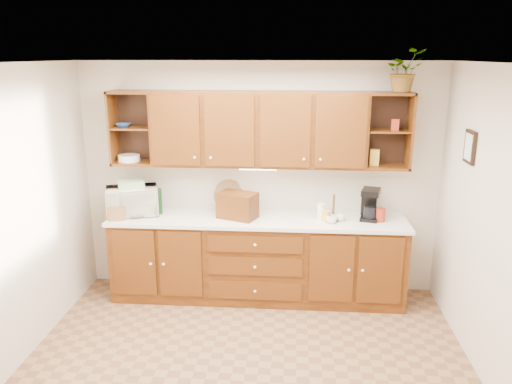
% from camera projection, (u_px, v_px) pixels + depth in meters
% --- Properties ---
extents(floor, '(4.00, 4.00, 0.00)m').
position_uv_depth(floor, '(245.00, 374.00, 4.30)').
color(floor, olive).
rests_on(floor, ground).
extents(ceiling, '(4.00, 4.00, 0.00)m').
position_uv_depth(ceiling, '(243.00, 63.00, 3.61)').
color(ceiling, white).
rests_on(ceiling, back_wall).
extents(back_wall, '(4.00, 0.00, 4.00)m').
position_uv_depth(back_wall, '(259.00, 179.00, 5.64)').
color(back_wall, beige).
rests_on(back_wall, floor).
extents(left_wall, '(0.00, 3.50, 3.50)m').
position_uv_depth(left_wall, '(2.00, 226.00, 4.10)').
color(left_wall, beige).
rests_on(left_wall, floor).
extents(right_wall, '(0.00, 3.50, 3.50)m').
position_uv_depth(right_wall, '(504.00, 239.00, 3.81)').
color(right_wall, beige).
rests_on(right_wall, floor).
extents(base_cabinets, '(3.20, 0.60, 0.90)m').
position_uv_depth(base_cabinets, '(257.00, 259.00, 5.57)').
color(base_cabinets, '#371706').
rests_on(base_cabinets, floor).
extents(countertop, '(3.24, 0.64, 0.04)m').
position_uv_depth(countertop, '(257.00, 220.00, 5.44)').
color(countertop, silver).
rests_on(countertop, base_cabinets).
extents(upper_cabinets, '(3.20, 0.33, 0.80)m').
position_uv_depth(upper_cabinets, '(259.00, 129.00, 5.32)').
color(upper_cabinets, '#371706').
rests_on(upper_cabinets, back_wall).
extents(undercabinet_light, '(0.40, 0.05, 0.02)m').
position_uv_depth(undercabinet_light, '(258.00, 169.00, 5.38)').
color(undercabinet_light, white).
rests_on(undercabinet_light, upper_cabinets).
extents(framed_picture, '(0.03, 0.24, 0.30)m').
position_uv_depth(framed_picture, '(470.00, 147.00, 4.53)').
color(framed_picture, black).
rests_on(framed_picture, right_wall).
extents(wicker_basket, '(0.33, 0.33, 0.15)m').
position_uv_depth(wicker_basket, '(117.00, 211.00, 5.41)').
color(wicker_basket, '#96663E').
rests_on(wicker_basket, countertop).
extents(microwave, '(0.64, 0.53, 0.31)m').
position_uv_depth(microwave, '(132.00, 201.00, 5.52)').
color(microwave, silver).
rests_on(microwave, countertop).
extents(towel_stack, '(0.33, 0.29, 0.08)m').
position_uv_depth(towel_stack, '(131.00, 184.00, 5.47)').
color(towel_stack, '#D7DB67').
rests_on(towel_stack, microwave).
extents(wine_bottle, '(0.08, 0.08, 0.29)m').
position_uv_depth(wine_bottle, '(159.00, 201.00, 5.55)').
color(wine_bottle, black).
rests_on(wine_bottle, countertop).
extents(woven_tray, '(0.37, 0.22, 0.36)m').
position_uv_depth(woven_tray, '(229.00, 210.00, 5.70)').
color(woven_tray, '#96663E').
rests_on(woven_tray, countertop).
extents(bread_box, '(0.47, 0.39, 0.28)m').
position_uv_depth(bread_box, '(238.00, 205.00, 5.40)').
color(bread_box, '#371706').
rests_on(bread_box, countertop).
extents(mug_tree, '(0.26, 0.26, 0.29)m').
position_uv_depth(mug_tree, '(333.00, 217.00, 5.32)').
color(mug_tree, '#371706').
rests_on(mug_tree, countertop).
extents(canister_red, '(0.11, 0.11, 0.14)m').
position_uv_depth(canister_red, '(381.00, 215.00, 5.31)').
color(canister_red, maroon).
rests_on(canister_red, countertop).
extents(canister_white, '(0.08, 0.08, 0.18)m').
position_uv_depth(canister_white, '(321.00, 212.00, 5.35)').
color(canister_white, white).
rests_on(canister_white, countertop).
extents(canister_yellow, '(0.11, 0.11, 0.12)m').
position_uv_depth(canister_yellow, '(326.00, 216.00, 5.32)').
color(canister_yellow, gold).
rests_on(canister_yellow, countertop).
extents(coffee_maker, '(0.24, 0.28, 0.34)m').
position_uv_depth(coffee_maker, '(370.00, 204.00, 5.36)').
color(coffee_maker, black).
rests_on(coffee_maker, countertop).
extents(bowl_stack, '(0.17, 0.17, 0.04)m').
position_uv_depth(bowl_stack, '(123.00, 125.00, 5.41)').
color(bowl_stack, '#294B97').
rests_on(bowl_stack, upper_cabinets).
extents(plate_stack, '(0.29, 0.29, 0.07)m').
position_uv_depth(plate_stack, '(129.00, 158.00, 5.51)').
color(plate_stack, white).
rests_on(plate_stack, upper_cabinets).
extents(pantry_box_yellow, '(0.10, 0.09, 0.17)m').
position_uv_depth(pantry_box_yellow, '(374.00, 157.00, 5.30)').
color(pantry_box_yellow, gold).
rests_on(pantry_box_yellow, upper_cabinets).
extents(pantry_box_red, '(0.09, 0.08, 0.12)m').
position_uv_depth(pantry_box_red, '(395.00, 125.00, 5.16)').
color(pantry_box_red, maroon).
rests_on(pantry_box_red, upper_cabinets).
extents(potted_plant, '(0.48, 0.45, 0.43)m').
position_uv_depth(potted_plant, '(404.00, 71.00, 5.00)').
color(potted_plant, '#999999').
rests_on(potted_plant, upper_cabinets).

